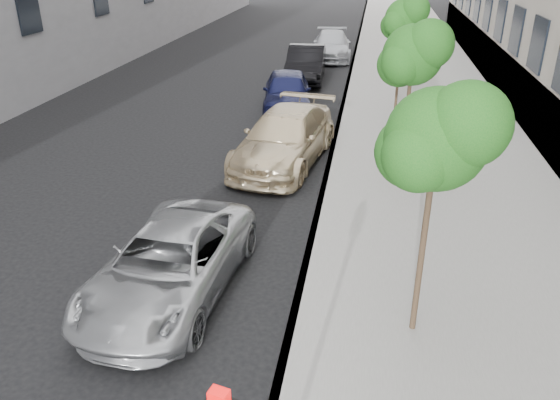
% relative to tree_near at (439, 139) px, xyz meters
% --- Properties ---
extents(ground, '(160.00, 160.00, 0.00)m').
position_rel_tree_near_xyz_m(ground, '(-3.23, -1.50, -3.49)').
color(ground, black).
rests_on(ground, ground).
extents(sidewalk, '(6.40, 72.00, 0.14)m').
position_rel_tree_near_xyz_m(sidewalk, '(1.07, 22.50, -3.42)').
color(sidewalk, gray).
rests_on(sidewalk, ground).
extents(curb, '(0.15, 72.00, 0.14)m').
position_rel_tree_near_xyz_m(curb, '(-2.05, 22.50, -3.42)').
color(curb, '#9E9B93').
rests_on(curb, ground).
extents(tree_near, '(1.82, 1.62, 4.24)m').
position_rel_tree_near_xyz_m(tree_near, '(0.00, 0.00, 0.00)').
color(tree_near, '#38281C').
rests_on(tree_near, sidewalk).
extents(tree_mid, '(1.82, 1.62, 4.23)m').
position_rel_tree_near_xyz_m(tree_mid, '(0.00, 6.50, -0.01)').
color(tree_mid, '#38281C').
rests_on(tree_mid, sidewalk).
extents(tree_far, '(1.67, 1.47, 4.25)m').
position_rel_tree_near_xyz_m(tree_far, '(-0.00, 13.00, 0.08)').
color(tree_far, '#38281C').
rests_on(tree_far, sidewalk).
extents(minivan, '(2.52, 4.86, 1.31)m').
position_rel_tree_near_xyz_m(minivan, '(-4.43, 0.48, -2.83)').
color(minivan, '#ABADB0').
rests_on(minivan, ground).
extents(suv, '(2.93, 5.55, 1.53)m').
position_rel_tree_near_xyz_m(suv, '(-3.40, 7.50, -2.72)').
color(suv, beige).
rests_on(suv, ground).
extents(sedan_blue, '(2.45, 4.70, 1.53)m').
position_rel_tree_near_xyz_m(sedan_blue, '(-4.19, 12.99, -2.72)').
color(sedan_blue, '#111338').
rests_on(sedan_blue, ground).
extents(sedan_black, '(1.91, 4.86, 1.58)m').
position_rel_tree_near_xyz_m(sedan_black, '(-4.10, 18.22, -2.70)').
color(sedan_black, black).
rests_on(sedan_black, ground).
extents(sedan_rear, '(2.46, 5.20, 1.46)m').
position_rel_tree_near_xyz_m(sedan_rear, '(-3.33, 23.74, -2.75)').
color(sedan_rear, '#A6A8AE').
rests_on(sedan_rear, ground).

